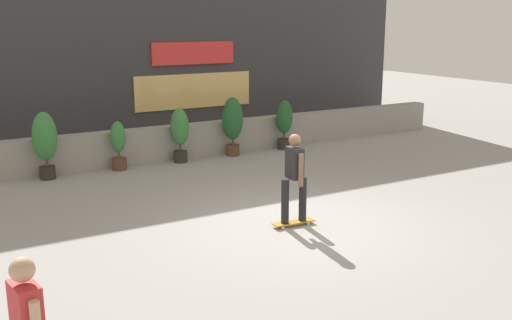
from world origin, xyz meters
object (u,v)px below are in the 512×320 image
at_px(potted_plant_1, 118,144).
at_px(potted_plant_4, 284,121).
at_px(skater_mid_plaza, 294,176).
at_px(potted_plant_2, 180,131).
at_px(potted_plant_3, 233,122).
at_px(potted_plant_0, 45,140).

height_order(potted_plant_1, potted_plant_4, potted_plant_4).
bearing_deg(potted_plant_4, skater_mid_plaza, -121.09).
bearing_deg(potted_plant_2, potted_plant_1, -180.00).
bearing_deg(potted_plant_3, potted_plant_2, 180.00).
height_order(potted_plant_2, potted_plant_4, potted_plant_2).
xyz_separation_m(potted_plant_0, potted_plant_3, (4.90, 0.00, 0.01)).
height_order(potted_plant_0, potted_plant_1, potted_plant_0).
relative_size(potted_plant_2, potted_plant_3, 0.89).
relative_size(potted_plant_1, skater_mid_plaza, 0.72).
relative_size(potted_plant_2, potted_plant_4, 1.01).
distance_m(potted_plant_2, potted_plant_3, 1.55).
relative_size(potted_plant_3, potted_plant_4, 1.14).
bearing_deg(potted_plant_2, potted_plant_0, 180.00).
height_order(potted_plant_3, skater_mid_plaza, skater_mid_plaza).
distance_m(potted_plant_2, potted_plant_4, 3.22).
distance_m(potted_plant_0, potted_plant_2, 3.36).
distance_m(potted_plant_3, skater_mid_plaza, 5.83).
relative_size(potted_plant_3, skater_mid_plaza, 0.95).
xyz_separation_m(potted_plant_0, potted_plant_4, (6.57, 0.00, -0.13)).
bearing_deg(potted_plant_0, potted_plant_4, 0.00).
height_order(potted_plant_1, potted_plant_2, potted_plant_2).
bearing_deg(potted_plant_3, skater_mid_plaza, -106.93).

